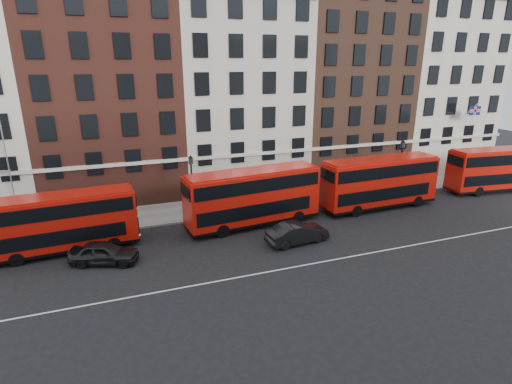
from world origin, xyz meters
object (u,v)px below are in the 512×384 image
object	(u,v)px
bus_a	(60,222)
car_front	(297,233)
traffic_light	(493,161)
bus_b	(253,196)
bus_c	(379,182)
bus_d	(498,168)
car_rear	(104,253)

from	to	relation	value
bus_a	car_front	xyz separation A→B (m)	(15.98, -4.26, -1.47)
car_front	traffic_light	world-z (taller)	traffic_light
bus_b	car_front	xyz separation A→B (m)	(1.95, -4.26, -1.70)
bus_a	bus_c	distance (m)	26.07
bus_b	bus_d	world-z (taller)	bus_b
bus_b	car_rear	world-z (taller)	bus_b
traffic_light	car_rear	bearing A→B (deg)	-172.46
bus_d	bus_b	bearing A→B (deg)	-173.35
bus_a	traffic_light	distance (m)	42.85
bus_a	car_rear	xyz separation A→B (m)	(2.66, -2.77, -1.49)
bus_d	traffic_light	world-z (taller)	bus_d
car_front	bus_d	bearing A→B (deg)	-86.50
bus_b	traffic_light	size ratio (longest dim) A/B	3.42
bus_c	bus_d	world-z (taller)	bus_c
bus_d	car_rear	size ratio (longest dim) A/B	2.46
bus_c	traffic_light	size ratio (longest dim) A/B	3.38
bus_c	car_rear	distance (m)	23.63
bus_d	car_front	xyz separation A→B (m)	(-24.54, -4.27, -1.61)
bus_a	car_rear	size ratio (longest dim) A/B	2.29
bus_a	bus_b	bearing A→B (deg)	-3.79
car_rear	traffic_light	bearing A→B (deg)	-63.59
bus_a	bus_c	size ratio (longest dim) A/B	0.91
bus_b	car_rear	bearing A→B (deg)	-172.28
bus_a	bus_d	size ratio (longest dim) A/B	0.93
car_front	bus_b	bearing A→B (deg)	18.29
bus_a	bus_d	distance (m)	40.52
traffic_light	car_front	bearing A→B (deg)	-165.76
bus_a	car_front	world-z (taller)	bus_a
bus_b	car_rear	size ratio (longest dim) A/B	2.55
bus_b	bus_d	bearing A→B (deg)	-5.96
bus_d	car_front	world-z (taller)	bus_d
bus_d	traffic_light	xyz separation A→B (m)	(2.25, 2.53, 0.06)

